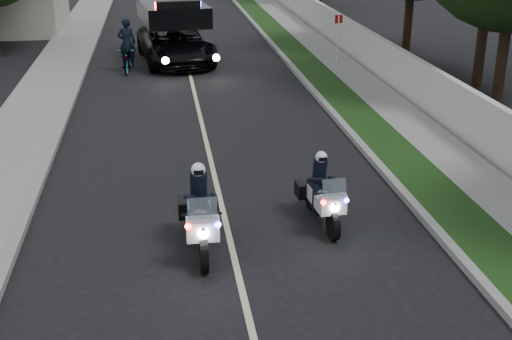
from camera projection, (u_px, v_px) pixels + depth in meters
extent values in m
plane|color=black|center=(235.00, 263.00, 12.27)|extent=(120.00, 120.00, 0.00)
cube|color=gray|center=(323.00, 102.00, 21.99)|extent=(0.20, 60.00, 0.15)
cube|color=#193814|center=(344.00, 101.00, 22.09)|extent=(1.20, 60.00, 0.16)
cube|color=gray|center=(382.00, 100.00, 22.26)|extent=(1.40, 60.00, 0.16)
cube|color=beige|center=(412.00, 79.00, 22.15)|extent=(0.22, 60.00, 1.50)
cube|color=gray|center=(67.00, 113.00, 20.87)|extent=(0.20, 60.00, 0.15)
cube|color=gray|center=(30.00, 114.00, 20.72)|extent=(2.00, 60.00, 0.16)
cube|color=#BFB78C|center=(199.00, 110.00, 21.46)|extent=(0.12, 50.00, 0.01)
imported|color=black|center=(176.00, 62.00, 28.01)|extent=(3.38, 6.09, 2.82)
imported|color=black|center=(129.00, 72.00, 26.33)|extent=(0.77, 1.89, 0.97)
imported|color=black|center=(129.00, 72.00, 26.33)|extent=(0.71, 0.51, 1.88)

